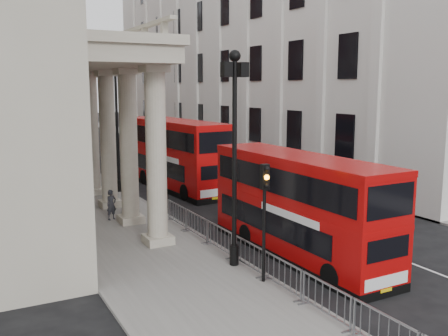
{
  "coord_description": "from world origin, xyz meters",
  "views": [
    {
      "loc": [
        -9.81,
        -12.51,
        7.06
      ],
      "look_at": [
        3.27,
        12.17,
        2.54
      ],
      "focal_mm": 40.0,
      "sensor_mm": 36.0,
      "label": 1
    }
  ],
  "objects_px": {
    "traffic_light": "(265,201)",
    "pedestrian_b": "(70,207)",
    "monument_column": "(45,41)",
    "lamp_post_south": "(235,145)",
    "bus_far": "(175,153)",
    "bus_near": "(298,204)",
    "pedestrian_a": "(111,205)",
    "pedestrian_c": "(70,184)",
    "lamp_post_north": "(69,111)",
    "lamp_post_mid": "(117,120)"
  },
  "relations": [
    {
      "from": "traffic_light",
      "to": "pedestrian_b",
      "type": "height_order",
      "value": "traffic_light"
    },
    {
      "from": "lamp_post_mid",
      "to": "pedestrian_c",
      "type": "xyz_separation_m",
      "value": [
        -3.28,
        -0.47,
        -3.93
      ]
    },
    {
      "from": "lamp_post_south",
      "to": "lamp_post_north",
      "type": "distance_m",
      "value": 32.0
    },
    {
      "from": "pedestrian_c",
      "to": "bus_far",
      "type": "bearing_deg",
      "value": 20.15
    },
    {
      "from": "lamp_post_north",
      "to": "bus_near",
      "type": "relative_size",
      "value": 0.83
    },
    {
      "from": "monument_column",
      "to": "lamp_post_north",
      "type": "distance_m",
      "value": 57.46
    },
    {
      "from": "bus_far",
      "to": "pedestrian_c",
      "type": "distance_m",
      "value": 7.42
    },
    {
      "from": "pedestrian_b",
      "to": "pedestrian_c",
      "type": "height_order",
      "value": "pedestrian_b"
    },
    {
      "from": "lamp_post_north",
      "to": "pedestrian_a",
      "type": "relative_size",
      "value": 5.17
    },
    {
      "from": "lamp_post_south",
      "to": "pedestrian_a",
      "type": "relative_size",
      "value": 5.17
    },
    {
      "from": "lamp_post_south",
      "to": "pedestrian_a",
      "type": "distance_m",
      "value": 10.16
    },
    {
      "from": "bus_far",
      "to": "pedestrian_a",
      "type": "distance_m",
      "value": 9.42
    },
    {
      "from": "lamp_post_mid",
      "to": "pedestrian_c",
      "type": "distance_m",
      "value": 5.14
    },
    {
      "from": "lamp_post_south",
      "to": "pedestrian_c",
      "type": "distance_m",
      "value": 16.35
    },
    {
      "from": "pedestrian_a",
      "to": "bus_near",
      "type": "bearing_deg",
      "value": -79.29
    },
    {
      "from": "lamp_post_north",
      "to": "pedestrian_a",
      "type": "xyz_separation_m",
      "value": [
        -2.43,
        -22.98,
        -3.99
      ]
    },
    {
      "from": "bus_near",
      "to": "pedestrian_b",
      "type": "xyz_separation_m",
      "value": [
        -7.57,
        9.26,
        -1.26
      ]
    },
    {
      "from": "traffic_light",
      "to": "bus_far",
      "type": "distance_m",
      "value": 18.18
    },
    {
      "from": "pedestrian_a",
      "to": "traffic_light",
      "type": "bearing_deg",
      "value": -97.59
    },
    {
      "from": "lamp_post_south",
      "to": "lamp_post_north",
      "type": "xyz_separation_m",
      "value": [
        0.0,
        32.0,
        0.0
      ]
    },
    {
      "from": "pedestrian_a",
      "to": "pedestrian_c",
      "type": "height_order",
      "value": "pedestrian_c"
    },
    {
      "from": "traffic_light",
      "to": "bus_near",
      "type": "distance_m",
      "value": 3.66
    },
    {
      "from": "lamp_post_south",
      "to": "pedestrian_c",
      "type": "xyz_separation_m",
      "value": [
        -3.28,
        15.53,
        -3.93
      ]
    },
    {
      "from": "lamp_post_south",
      "to": "pedestrian_a",
      "type": "bearing_deg",
      "value": 105.07
    },
    {
      "from": "lamp_post_mid",
      "to": "monument_column",
      "type": "bearing_deg",
      "value": 84.76
    },
    {
      "from": "bus_far",
      "to": "lamp_post_mid",
      "type": "bearing_deg",
      "value": 171.98
    },
    {
      "from": "lamp_post_north",
      "to": "monument_column",
      "type": "bearing_deg",
      "value": 83.28
    },
    {
      "from": "traffic_light",
      "to": "pedestrian_c",
      "type": "xyz_separation_m",
      "value": [
        -3.38,
        17.55,
        -2.12
      ]
    },
    {
      "from": "lamp_post_north",
      "to": "traffic_light",
      "type": "relative_size",
      "value": 1.93
    },
    {
      "from": "monument_column",
      "to": "bus_near",
      "type": "xyz_separation_m",
      "value": [
        -3.55,
        -88.02,
        -13.73
      ]
    },
    {
      "from": "lamp_post_north",
      "to": "traffic_light",
      "type": "bearing_deg",
      "value": -89.83
    },
    {
      "from": "lamp_post_south",
      "to": "pedestrian_b",
      "type": "distance_m",
      "value": 11.01
    },
    {
      "from": "pedestrian_c",
      "to": "lamp_post_south",
      "type": "bearing_deg",
      "value": -59.55
    },
    {
      "from": "lamp_post_mid",
      "to": "pedestrian_b",
      "type": "bearing_deg",
      "value": -123.77
    },
    {
      "from": "pedestrian_a",
      "to": "pedestrian_c",
      "type": "distance_m",
      "value": 6.57
    },
    {
      "from": "monument_column",
      "to": "bus_near",
      "type": "distance_m",
      "value": 89.16
    },
    {
      "from": "lamp_post_mid",
      "to": "lamp_post_south",
      "type": "bearing_deg",
      "value": -90.0
    },
    {
      "from": "monument_column",
      "to": "lamp_post_south",
      "type": "bearing_deg",
      "value": -94.29
    },
    {
      "from": "monument_column",
      "to": "lamp_post_north",
      "type": "relative_size",
      "value": 6.51
    },
    {
      "from": "bus_near",
      "to": "pedestrian_a",
      "type": "bearing_deg",
      "value": 120.62
    },
    {
      "from": "bus_far",
      "to": "pedestrian_c",
      "type": "bearing_deg",
      "value": 177.4
    },
    {
      "from": "lamp_post_north",
      "to": "traffic_light",
      "type": "height_order",
      "value": "lamp_post_north"
    },
    {
      "from": "lamp_post_north",
      "to": "traffic_light",
      "type": "xyz_separation_m",
      "value": [
        0.1,
        -34.02,
        -1.8
      ]
    },
    {
      "from": "bus_far",
      "to": "bus_near",
      "type": "bearing_deg",
      "value": -97.61
    },
    {
      "from": "traffic_light",
      "to": "bus_near",
      "type": "bearing_deg",
      "value": 34.08
    },
    {
      "from": "lamp_post_mid",
      "to": "lamp_post_north",
      "type": "bearing_deg",
      "value": 90.0
    },
    {
      "from": "lamp_post_mid",
      "to": "pedestrian_a",
      "type": "distance_m",
      "value": 8.4
    },
    {
      "from": "lamp_post_north",
      "to": "pedestrian_a",
      "type": "height_order",
      "value": "lamp_post_north"
    },
    {
      "from": "pedestrian_b",
      "to": "monument_column",
      "type": "bearing_deg",
      "value": -111.03
    },
    {
      "from": "lamp_post_north",
      "to": "bus_near",
      "type": "distance_m",
      "value": 32.28
    }
  ]
}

